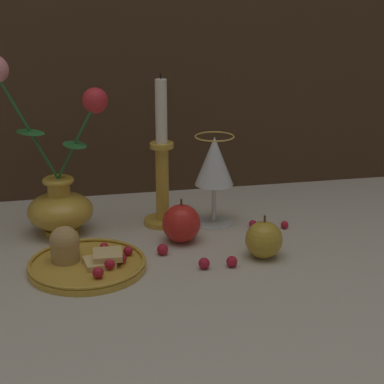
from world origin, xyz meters
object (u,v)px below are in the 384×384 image
(plate_with_pastries, at_px, (83,259))
(candlestick, at_px, (162,171))
(vase, at_px, (57,189))
(apple_beside_vase, at_px, (181,223))
(apple_near_glass, at_px, (264,240))
(wine_glass, at_px, (214,164))

(plate_with_pastries, relative_size, candlestick, 0.67)
(candlestick, bearing_deg, vase, -178.02)
(candlestick, distance_m, apple_beside_vase, 0.12)
(vase, height_order, plate_with_pastries, vase)
(plate_with_pastries, height_order, apple_near_glass, apple_near_glass)
(candlestick, relative_size, apple_beside_vase, 3.55)
(apple_near_glass, bearing_deg, candlestick, 127.46)
(plate_with_pastries, height_order, apple_beside_vase, apple_beside_vase)
(plate_with_pastries, xyz_separation_m, candlestick, (0.16, 0.17, 0.09))
(candlestick, distance_m, apple_near_glass, 0.25)
(wine_glass, distance_m, candlestick, 0.10)
(wine_glass, bearing_deg, vase, 178.38)
(apple_beside_vase, bearing_deg, wine_glass, 44.82)
(candlestick, bearing_deg, plate_with_pastries, -132.96)
(wine_glass, distance_m, apple_beside_vase, 0.14)
(apple_beside_vase, distance_m, apple_near_glass, 0.16)
(vase, distance_m, plate_with_pastries, 0.19)
(vase, xyz_separation_m, apple_near_glass, (0.35, -0.18, -0.06))
(candlestick, bearing_deg, wine_glass, -8.80)
(plate_with_pastries, distance_m, apple_near_glass, 0.31)
(vase, relative_size, apple_near_glass, 4.34)
(vase, bearing_deg, apple_near_glass, -28.03)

